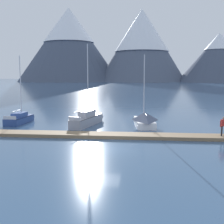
# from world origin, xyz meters

# --- Properties ---
(ground_plane) EXTENTS (700.00, 700.00, 0.00)m
(ground_plane) POSITION_xyz_m (0.00, 0.00, 0.00)
(ground_plane) COLOR #38567A
(mountain_west_summit) EXTENTS (86.22, 86.22, 61.51)m
(mountain_west_summit) POSITION_xyz_m (-59.18, 219.16, 32.42)
(mountain_west_summit) COLOR #424C60
(mountain_west_summit) RESTS_ON ground
(mountain_central_massif) EXTENTS (71.96, 71.96, 58.46)m
(mountain_central_massif) POSITION_xyz_m (2.27, 216.19, 31.41)
(mountain_central_massif) COLOR #4C566B
(mountain_central_massif) RESTS_ON ground
(mountain_shoulder_ridge) EXTENTS (60.97, 60.97, 36.63)m
(mountain_shoulder_ridge) POSITION_xyz_m (60.21, 203.21, 18.80)
(mountain_shoulder_ridge) COLOR #424C60
(mountain_shoulder_ridge) RESTS_ON ground
(dock) EXTENTS (29.48, 2.26, 0.30)m
(dock) POSITION_xyz_m (0.00, 4.00, 0.15)
(dock) COLOR #846B4C
(dock) RESTS_ON ground
(sailboat_nearest_berth) EXTENTS (1.86, 5.40, 7.71)m
(sailboat_nearest_berth) POSITION_xyz_m (-11.18, 10.50, 0.52)
(sailboat_nearest_berth) COLOR navy
(sailboat_nearest_berth) RESTS_ON ground
(sailboat_second_berth) EXTENTS (2.95, 7.23, 8.86)m
(sailboat_second_berth) POSITION_xyz_m (-3.07, 10.07, 0.66)
(sailboat_second_berth) COLOR #93939E
(sailboat_second_berth) RESTS_ON ground
(sailboat_mid_dock_port) EXTENTS (2.55, 6.21, 7.75)m
(sailboat_mid_dock_port) POSITION_xyz_m (3.13, 9.96, 0.75)
(sailboat_mid_dock_port) COLOR white
(sailboat_mid_dock_port) RESTS_ON ground
(person_on_dock) EXTENTS (0.59, 0.23, 1.69)m
(person_on_dock) POSITION_xyz_m (9.86, 4.03, 1.26)
(person_on_dock) COLOR #232328
(person_on_dock) RESTS_ON dock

